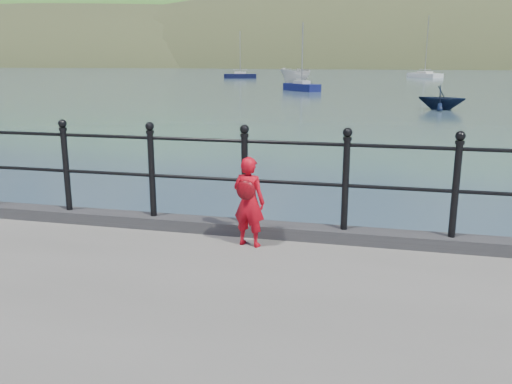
% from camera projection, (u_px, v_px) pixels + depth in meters
% --- Properties ---
extents(ground, '(600.00, 600.00, 0.00)m').
position_uv_depth(ground, '(204.00, 299.00, 7.18)').
color(ground, '#2D4251').
rests_on(ground, ground).
extents(kerb, '(60.00, 0.30, 0.15)m').
position_uv_depth(kerb, '(199.00, 224.00, 6.78)').
color(kerb, '#28282B').
rests_on(kerb, quay).
extents(railing, '(18.11, 0.11, 1.20)m').
position_uv_depth(railing, '(197.00, 166.00, 6.60)').
color(railing, black).
rests_on(railing, kerb).
extents(far_shore, '(830.00, 200.00, 156.00)m').
position_uv_depth(far_shore, '(473.00, 120.00, 229.95)').
color(far_shore, '#333A21').
rests_on(far_shore, ground).
extents(child, '(0.42, 0.35, 1.04)m').
position_uv_depth(child, '(249.00, 201.00, 6.12)').
color(child, red).
rests_on(child, quay).
extents(launch_white, '(4.17, 5.44, 1.99)m').
position_uv_depth(launch_white, '(296.00, 76.00, 64.69)').
color(launch_white, beige).
rests_on(launch_white, ground).
extents(launch_navy, '(3.35, 3.10, 1.47)m').
position_uv_depth(launch_navy, '(442.00, 98.00, 33.12)').
color(launch_navy, black).
rests_on(launch_navy, ground).
extents(sailboat_deep, '(5.49, 6.69, 9.88)m').
position_uv_depth(sailboat_deep, '(425.00, 75.00, 87.81)').
color(sailboat_deep, silver).
rests_on(sailboat_deep, ground).
extents(sailboat_port, '(4.06, 4.06, 6.55)m').
position_uv_depth(sailboat_port, '(302.00, 87.00, 52.18)').
color(sailboat_port, '#121751').
rests_on(sailboat_port, ground).
extents(sailboat_left, '(5.26, 2.58, 7.33)m').
position_uv_depth(sailboat_left, '(240.00, 76.00, 84.75)').
color(sailboat_left, black).
rests_on(sailboat_left, ground).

